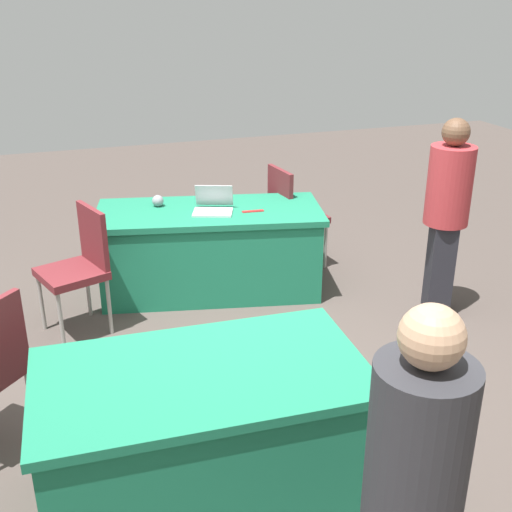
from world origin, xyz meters
name	(u,v)px	position (x,y,z in m)	size (l,w,h in m)	color
ground_plane	(248,376)	(0.00, 0.00, 0.00)	(14.40, 14.40, 0.00)	#4C423D
table_foreground	(210,250)	(-0.11, -1.40, 0.37)	(2.01, 1.19, 0.74)	#1E7A56
table_mid_left	(204,432)	(0.54, 0.95, 0.37)	(1.66, 0.98, 0.74)	#1E7A56
chair_tucked_left	(292,210)	(-0.97, -1.67, 0.55)	(0.49, 0.49, 0.96)	#9E9993
chair_tucked_right	(80,262)	(0.99, -1.03, 0.56)	(0.56, 0.56, 0.97)	#9E9993
person_attendee_standing	(413,492)	(0.09, 2.12, 0.88)	(0.44, 0.44, 1.59)	#26262D
person_attendee_browsing	(447,210)	(-1.75, -0.42, 0.88)	(0.45, 0.45, 1.58)	#26262D
laptop_silver	(213,207)	(-0.13, -1.34, 0.78)	(0.40, 0.38, 0.21)	silver
yarn_ball	(158,201)	(0.27, -1.63, 0.79)	(0.10, 0.10, 0.10)	gray
scissors_red	(253,211)	(-0.45, -1.24, 0.74)	(0.18, 0.04, 0.01)	red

